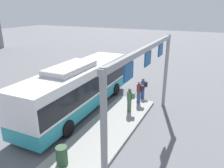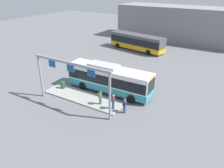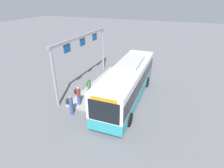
# 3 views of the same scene
# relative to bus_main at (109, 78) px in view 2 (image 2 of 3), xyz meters

# --- Properties ---
(ground_plane) EXTENTS (120.00, 120.00, 0.00)m
(ground_plane) POSITION_rel_bus_main_xyz_m (0.01, 0.00, -1.81)
(ground_plane) COLOR slate
(platform_curb) EXTENTS (10.00, 2.80, 0.16)m
(platform_curb) POSITION_rel_bus_main_xyz_m (-1.71, -3.08, -1.73)
(platform_curb) COLOR #9E9E99
(platform_curb) RESTS_ON ground
(bus_main) EXTENTS (10.87, 2.88, 3.46)m
(bus_main) POSITION_rel_bus_main_xyz_m (0.00, 0.00, 0.00)
(bus_main) COLOR teal
(bus_main) RESTS_ON ground
(bus_background_left) EXTENTS (11.64, 4.40, 3.10)m
(bus_background_left) POSITION_rel_bus_main_xyz_m (-4.93, 18.04, -0.03)
(bus_background_left) COLOR #EAAD14
(bus_background_left) RESTS_ON ground
(person_boarding) EXTENTS (0.38, 0.56, 1.67)m
(person_boarding) POSITION_rel_bus_main_xyz_m (2.67, -3.48, -0.76)
(person_boarding) COLOR #334C8C
(person_boarding) RESTS_ON platform_curb
(person_waiting_near) EXTENTS (0.41, 0.57, 1.67)m
(person_waiting_near) POSITION_rel_bus_main_xyz_m (0.99, -3.40, -0.76)
(person_waiting_near) COLOR #476B4C
(person_waiting_near) RESTS_ON platform_curb
(person_waiting_mid) EXTENTS (0.45, 0.59, 1.67)m
(person_waiting_mid) POSITION_rel_bus_main_xyz_m (3.99, -3.37, -0.92)
(person_waiting_mid) COLOR #334C8C
(person_waiting_mid) RESTS_ON ground
(platform_sign_gantry) EXTENTS (9.79, 0.24, 5.20)m
(platform_sign_gantry) POSITION_rel_bus_main_xyz_m (-1.36, -5.17, 1.97)
(platform_sign_gantry) COLOR gray
(platform_sign_gantry) RESTS_ON ground
(station_building) EXTENTS (29.55, 8.00, 7.44)m
(station_building) POSITION_rel_bus_main_xyz_m (0.52, 30.60, 1.91)
(station_building) COLOR gray
(station_building) RESTS_ON ground
(trash_bin) EXTENTS (0.52, 0.52, 0.90)m
(trash_bin) POSITION_rel_bus_main_xyz_m (-5.30, -2.60, -1.20)
(trash_bin) COLOR #2D5133
(trash_bin) RESTS_ON platform_curb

